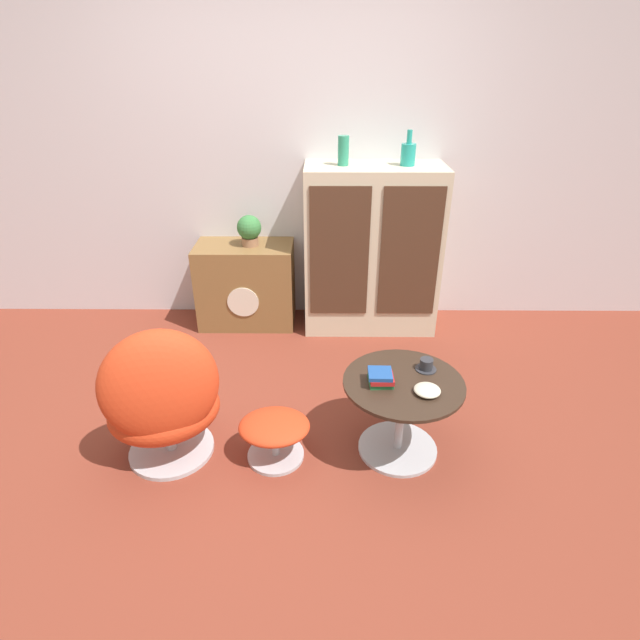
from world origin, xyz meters
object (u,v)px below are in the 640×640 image
Objects in this scene: coffee_table at (401,407)px; bowl at (427,390)px; sideboard at (371,250)px; tv_console at (246,285)px; vase_leftmost at (343,151)px; vase_inner_left at (408,153)px; potted_plant at (249,229)px; egg_chair at (163,400)px; teacup at (426,365)px; book_stack at (381,378)px; ottoman at (274,431)px.

coffee_table is 0.23m from bowl.
sideboard is 9.41× the size of bowl.
tv_console is 1.25m from vase_leftmost.
vase_inner_left reaches higher than potted_plant.
egg_chair is 1.36m from teacup.
bowl is at bearing -19.72° from book_stack.
sideboard is at bearing -1.59° from tv_console.
teacup is (-0.04, -1.34, -0.84)m from vase_inner_left.
egg_chair is at bearing -127.53° from sideboard.
tv_console is 3.22× the size of potted_plant.
book_stack is at bearing -83.95° from vase_leftmost.
egg_chair is at bearing 178.75° from bowl.
sideboard is 3.30× the size of ottoman.
vase_leftmost is at bearing -1.96° from potted_plant.
potted_plant is at bearing 0.64° from tv_console.
egg_chair is 7.33× the size of teacup.
egg_chair is 1.61m from potted_plant.
vase_inner_left is 1.71m from book_stack.
potted_plant is (0.26, 1.55, 0.39)m from egg_chair.
tv_console reaches higher than coffee_table.
book_stack is at bearing -171.10° from coffee_table.
tv_console reaches higher than book_stack.
book_stack is (-0.12, -0.02, 0.20)m from coffee_table.
tv_console is at bearing 125.23° from bowl.
coffee_table is at bearing 135.49° from bowl.
tv_console reaches higher than teacup.
sideboard is at bearing -178.98° from vase_inner_left.
egg_chair is 1.31× the size of coffee_table.
teacup is at bearing 7.53° from egg_chair.
egg_chair is at bearing -97.56° from tv_console.
ottoman is 2.89× the size of book_stack.
bowl is (0.76, -0.04, 0.30)m from ottoman.
ottoman is at bearing -77.20° from tv_console.
ottoman is (-0.61, -1.51, -0.44)m from sideboard.
vase_inner_left is at bearing -1.11° from tv_console.
vase_inner_left is at bearing 0.00° from vase_leftmost.
ottoman is 0.68m from coffee_table.
egg_chair reaches higher than coffee_table.
tv_console is at bearing 82.44° from egg_chair.
vase_leftmost is at bearing -180.00° from vase_inner_left.
tv_console is 0.45m from potted_plant.
sideboard is 1.56m from bowl.
sideboard reaches higher than tv_console.
tv_console reaches higher than ottoman.
teacup is 0.21m from bowl.
coffee_table is at bearing 8.90° from book_stack.
tv_console is at bearing 129.90° from teacup.
sideboard is 5.41× the size of potted_plant.
ottoman is (0.55, 0.01, -0.21)m from egg_chair.
teacup is (1.35, 0.18, 0.10)m from egg_chair.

